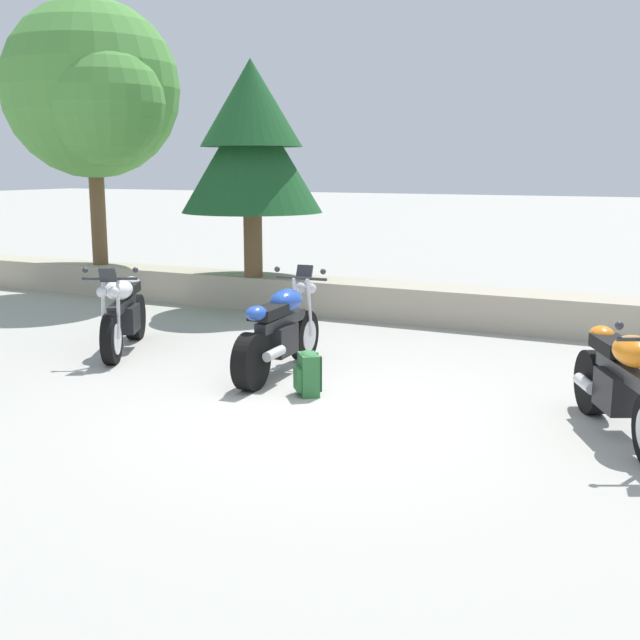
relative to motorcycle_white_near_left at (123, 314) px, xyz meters
The scene contains 8 objects.
ground_plane 3.72m from the motorcycle_white_near_left, 19.01° to the right, with size 120.00×120.00×0.00m, color #A3A099.
stone_wall 5.01m from the motorcycle_white_near_left, 45.95° to the left, with size 36.00×0.80×0.55m, color #A89E89.
motorcycle_white_near_left is the anchor object (origin of this frame).
motorcycle_blue_centre 2.38m from the motorcycle_white_near_left, ahead, with size 0.67×2.07×1.18m.
motorcycle_orange_far_right 6.19m from the motorcycle_white_near_left, ahead, with size 1.13×1.92×1.18m.
rider_backpack 3.16m from the motorcycle_white_near_left, 13.78° to the right, with size 0.35×0.35×0.47m.
leafy_tree_far_left 5.77m from the motorcycle_white_near_left, 134.07° to the left, with size 3.33×3.17×4.75m.
pine_tree_mid_left 4.08m from the motorcycle_white_near_left, 91.11° to the left, with size 2.30×2.30×3.49m.
Camera 1 is at (3.25, -6.70, 2.35)m, focal length 44.67 mm.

